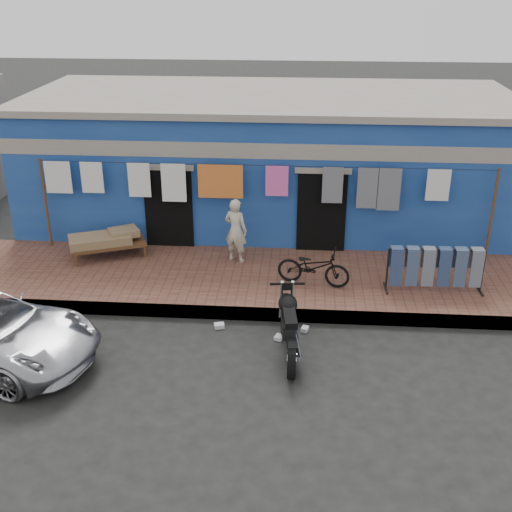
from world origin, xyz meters
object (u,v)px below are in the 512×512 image
at_px(motorcycle, 289,325).
at_px(bicycle, 314,263).
at_px(charpoy, 109,245).
at_px(jeans_rack, 435,269).
at_px(seated_person, 236,230).

bearing_deg(motorcycle, bicycle, 72.68).
bearing_deg(charpoy, jeans_rack, -9.34).
relative_size(seated_person, bicycle, 0.97).
bearing_deg(seated_person, motorcycle, 132.88).
relative_size(bicycle, jeans_rack, 0.74).
bearing_deg(bicycle, jeans_rack, -79.88).
bearing_deg(seated_person, bicycle, 170.09).
relative_size(seated_person, charpoy, 0.77).
bearing_deg(bicycle, seated_person, 70.29).
distance_m(motorcycle, jeans_rack, 3.59).
height_order(motorcycle, jeans_rack, jeans_rack).
xyz_separation_m(bicycle, charpoy, (-4.58, 1.07, -0.19)).
bearing_deg(seated_person, jeans_rack, -173.56).
xyz_separation_m(seated_person, motorcycle, (1.26, -3.31, -0.40)).
height_order(bicycle, charpoy, bicycle).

